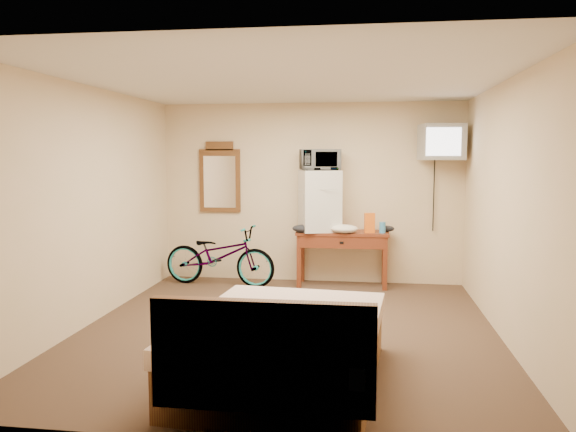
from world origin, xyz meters
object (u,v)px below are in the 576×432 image
object	(u,v)px
bed	(283,348)
microwave	(320,160)
desk	(342,241)
bicycle	(220,256)
blue_cup	(382,228)
mini_fridge	(320,201)
crt_television	(441,142)
wall_mirror	(220,178)

from	to	relation	value
bed	microwave	bearing A→B (deg)	90.13
bed	desk	bearing A→B (deg)	84.82
bicycle	bed	world-z (taller)	bed
microwave	blue_cup	world-z (taller)	microwave
desk	blue_cup	size ratio (longest dim) A/B	8.47
bicycle	mini_fridge	bearing A→B (deg)	-73.92
desk	bed	xyz separation A→B (m)	(-0.31, -3.38, -0.32)
blue_cup	bed	world-z (taller)	bed
blue_cup	crt_television	xyz separation A→B (m)	(0.74, 0.07, 1.12)
microwave	crt_television	bearing A→B (deg)	-17.64
wall_mirror	crt_television	bearing A→B (deg)	-4.75
mini_fridge	wall_mirror	xyz separation A→B (m)	(-1.45, 0.23, 0.29)
bed	blue_cup	bearing A→B (deg)	75.89
wall_mirror	microwave	bearing A→B (deg)	-8.86
mini_fridge	crt_television	xyz separation A→B (m)	(1.58, -0.03, 0.78)
crt_television	bed	world-z (taller)	crt_television
blue_cup	bed	distance (m)	3.48
bed	wall_mirror	bearing A→B (deg)	111.73
microwave	bed	distance (m)	3.71
desk	mini_fridge	distance (m)	0.63
microwave	wall_mirror	bearing A→B (deg)	154.45
crt_television	bicycle	xyz separation A→B (m)	(-2.93, -0.19, -1.53)
mini_fridge	crt_television	distance (m)	1.77
wall_mirror	desk	bearing A→B (deg)	-8.70
bed	bicycle	bearing A→B (deg)	112.89
bicycle	microwave	bearing A→B (deg)	-73.91
desk	crt_television	xyz separation A→B (m)	(1.27, 0.02, 1.33)
crt_television	bed	bearing A→B (deg)	-114.85
mini_fridge	wall_mirror	size ratio (longest dim) A/B	0.83
wall_mirror	bed	size ratio (longest dim) A/B	0.50
blue_cup	mini_fridge	bearing A→B (deg)	173.63
wall_mirror	bicycle	bearing A→B (deg)	-77.31
microwave	mini_fridge	bearing A→B (deg)	-140.41
crt_television	bicycle	bearing A→B (deg)	-176.33
microwave	bicycle	distance (m)	1.89
desk	wall_mirror	distance (m)	1.97
mini_fridge	microwave	world-z (taller)	microwave
crt_television	blue_cup	bearing A→B (deg)	-174.71
blue_cup	bicycle	distance (m)	2.24
microwave	bicycle	xyz separation A→B (m)	(-1.35, -0.21, -1.31)
crt_television	bed	size ratio (longest dim) A/B	0.31
mini_fridge	bed	size ratio (longest dim) A/B	0.41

